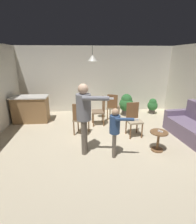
% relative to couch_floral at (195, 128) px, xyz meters
% --- Properties ---
extents(ground, '(7.68, 7.68, 0.00)m').
position_rel_couch_floral_xyz_m(ground, '(-2.69, -0.26, -0.33)').
color(ground, beige).
extents(wall_back, '(6.40, 0.10, 2.70)m').
position_rel_couch_floral_xyz_m(wall_back, '(-2.69, 2.94, 1.02)').
color(wall_back, silver).
rests_on(wall_back, ground).
extents(couch_floral, '(1.01, 1.87, 1.00)m').
position_rel_couch_floral_xyz_m(couch_floral, '(0.00, 0.00, 0.00)').
color(couch_floral, slate).
rests_on(couch_floral, ground).
extents(kitchen_counter, '(1.26, 0.66, 0.95)m').
position_rel_couch_floral_xyz_m(kitchen_counter, '(-5.14, 1.78, 0.15)').
color(kitchen_counter, olive).
rests_on(kitchen_counter, ground).
extents(side_table_by_couch, '(0.44, 0.44, 0.52)m').
position_rel_couch_floral_xyz_m(side_table_by_couch, '(-1.35, -0.57, -0.00)').
color(side_table_by_couch, brown).
rests_on(side_table_by_couch, ground).
extents(person_adult, '(0.83, 0.57, 1.74)m').
position_rel_couch_floral_xyz_m(person_adult, '(-3.20, -0.51, 0.75)').
color(person_adult, '#60564C').
rests_on(person_adult, ground).
extents(person_child, '(0.60, 0.41, 1.21)m').
position_rel_couch_floral_xyz_m(person_child, '(-2.50, -0.74, 0.42)').
color(person_child, '#60564C').
rests_on(person_child, ground).
extents(dining_chair_by_counter, '(0.43, 0.43, 1.00)m').
position_rel_couch_floral_xyz_m(dining_chair_by_counter, '(-2.66, 1.29, 0.21)').
color(dining_chair_by_counter, brown).
rests_on(dining_chair_by_counter, ground).
extents(dining_chair_near_wall, '(0.47, 0.47, 1.00)m').
position_rel_couch_floral_xyz_m(dining_chair_near_wall, '(-1.74, 0.37, 0.21)').
color(dining_chair_near_wall, brown).
rests_on(dining_chair_near_wall, ground).
extents(dining_chair_centre_back, '(0.56, 0.56, 1.00)m').
position_rel_couch_floral_xyz_m(dining_chair_centre_back, '(-2.14, 1.69, 0.21)').
color(dining_chair_centre_back, brown).
rests_on(dining_chair_centre_back, ground).
extents(dining_chair_spare, '(0.53, 0.53, 1.00)m').
position_rel_couch_floral_xyz_m(dining_chair_spare, '(-3.33, 0.52, 0.21)').
color(dining_chair_spare, brown).
rests_on(dining_chair_spare, ground).
extents(potted_plant_corner, '(0.42, 0.42, 0.64)m').
position_rel_couch_floral_xyz_m(potted_plant_corner, '(-0.37, 2.31, 0.02)').
color(potted_plant_corner, '#4C4742').
rests_on(potted_plant_corner, ground).
extents(potted_plant_by_wall, '(0.57, 0.57, 0.88)m').
position_rel_couch_floral_xyz_m(potted_plant_by_wall, '(-1.52, 2.18, 0.15)').
color(potted_plant_by_wall, '#4C4742').
rests_on(potted_plant_by_wall, ground).
extents(spare_remote_on_table, '(0.11, 0.12, 0.04)m').
position_rel_couch_floral_xyz_m(spare_remote_on_table, '(-1.33, -0.59, 0.21)').
color(spare_remote_on_table, white).
rests_on(spare_remote_on_table, side_table_by_couch).
extents(ceiling_light_pendant, '(0.32, 0.32, 0.55)m').
position_rel_couch_floral_xyz_m(ceiling_light_pendant, '(-2.90, 1.51, 1.92)').
color(ceiling_light_pendant, silver).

